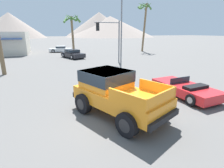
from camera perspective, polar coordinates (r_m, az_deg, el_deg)
name	(u,v)px	position (r m, az deg, el deg)	size (l,w,h in m)	color
ground_plane	(108,115)	(8.28, -1.37, -9.98)	(320.00, 320.00, 0.00)	#5B5956
orange_pickup_truck	(115,91)	(8.03, 0.86, -2.14)	(3.72, 5.08, 1.98)	orange
red_convertible_car	(185,89)	(11.37, 22.77, -1.48)	(2.19, 4.21, 1.04)	red
parked_car_dark	(73,54)	(26.84, -12.73, 9.64)	(3.16, 4.67, 1.22)	#232328
parked_car_white	(61,49)	(35.37, -16.40, 10.91)	(4.32, 2.57, 1.13)	white
traffic_light_main	(109,34)	(21.84, -0.85, 16.10)	(3.15, 0.38, 5.03)	slate
street_lamp_post	(122,20)	(18.60, 3.12, 20.13)	(0.90, 0.24, 8.13)	slate
palm_tree_short	(144,15)	(35.76, 10.54, 21.22)	(2.81, 2.75, 9.06)	brown
palm_tree_leaning	(72,24)	(31.06, -12.88, 18.58)	(2.98, 2.83, 6.59)	brown
distant_mountain_range	(50,26)	(130.28, -19.68, 17.40)	(168.19, 80.70, 18.29)	gray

